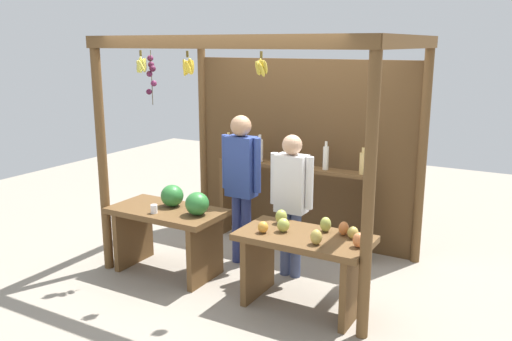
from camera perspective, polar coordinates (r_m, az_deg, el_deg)
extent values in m
plane|color=gray|center=(6.10, 0.87, -9.94)|extent=(12.00, 12.00, 0.00)
cylinder|color=brown|center=(5.87, -16.08, 1.36)|extent=(0.10, 0.10, 2.49)
cylinder|color=brown|center=(4.34, 11.93, -2.56)|extent=(0.10, 0.10, 2.49)
cylinder|color=brown|center=(7.25, -5.66, 4.03)|extent=(0.10, 0.10, 2.49)
cylinder|color=brown|center=(6.08, 17.31, 1.67)|extent=(0.10, 0.10, 2.49)
cube|color=brown|center=(4.81, -4.47, 13.52)|extent=(3.00, 0.12, 0.12)
cube|color=brown|center=(6.43, -10.78, 13.29)|extent=(0.12, 1.94, 0.12)
cube|color=brown|center=(5.07, 15.90, 13.05)|extent=(0.12, 1.94, 0.12)
cube|color=#52381E|center=(6.57, 4.86, 1.98)|extent=(2.90, 0.04, 2.24)
cylinder|color=brown|center=(4.79, 0.56, 12.24)|extent=(0.02, 0.02, 0.06)
ellipsoid|color=gold|center=(4.78, 1.00, 10.94)|extent=(0.04, 0.09, 0.14)
ellipsoid|color=gold|center=(4.80, 0.82, 10.78)|extent=(0.06, 0.06, 0.14)
ellipsoid|color=gold|center=(4.82, 0.60, 10.94)|extent=(0.06, 0.04, 0.14)
ellipsoid|color=gold|center=(4.82, 0.33, 11.10)|extent=(0.05, 0.07, 0.14)
ellipsoid|color=gold|center=(4.79, 0.22, 10.90)|extent=(0.07, 0.08, 0.14)
ellipsoid|color=gold|center=(4.77, 0.20, 10.83)|extent=(0.08, 0.05, 0.14)
ellipsoid|color=gold|center=(4.76, 0.61, 10.68)|extent=(0.07, 0.06, 0.14)
cylinder|color=brown|center=(5.59, -12.20, 12.11)|extent=(0.02, 0.02, 0.06)
ellipsoid|color=#D1CC4C|center=(5.57, -11.88, 10.86)|extent=(0.04, 0.06, 0.14)
ellipsoid|color=#D1CC4C|center=(5.59, -11.77, 10.89)|extent=(0.07, 0.07, 0.14)
ellipsoid|color=#D1CC4C|center=(5.62, -11.81, 10.98)|extent=(0.07, 0.04, 0.14)
ellipsoid|color=#D1CC4C|center=(5.62, -12.08, 10.98)|extent=(0.08, 0.06, 0.14)
ellipsoid|color=#D1CC4C|center=(5.62, -12.30, 11.13)|extent=(0.05, 0.07, 0.14)
ellipsoid|color=#D1CC4C|center=(5.61, -12.42, 10.79)|extent=(0.04, 0.07, 0.14)
ellipsoid|color=#D1CC4C|center=(5.58, -12.38, 10.75)|extent=(0.08, 0.06, 0.14)
ellipsoid|color=#D1CC4C|center=(5.55, -12.33, 10.77)|extent=(0.08, 0.05, 0.14)
ellipsoid|color=#D1CC4C|center=(5.55, -12.09, 10.83)|extent=(0.08, 0.08, 0.14)
cylinder|color=brown|center=(5.10, -7.32, 12.20)|extent=(0.02, 0.02, 0.06)
ellipsoid|color=gold|center=(5.08, -6.96, 11.07)|extent=(0.04, 0.08, 0.14)
ellipsoid|color=gold|center=(5.11, -6.81, 10.87)|extent=(0.06, 0.05, 0.15)
ellipsoid|color=gold|center=(5.12, -7.12, 11.02)|extent=(0.07, 0.04, 0.14)
ellipsoid|color=gold|center=(5.13, -7.29, 10.82)|extent=(0.06, 0.05, 0.15)
ellipsoid|color=gold|center=(5.12, -7.51, 10.70)|extent=(0.04, 0.08, 0.14)
ellipsoid|color=gold|center=(5.10, -7.60, 10.91)|extent=(0.07, 0.07, 0.15)
ellipsoid|color=gold|center=(5.07, -7.51, 10.92)|extent=(0.08, 0.04, 0.14)
ellipsoid|color=gold|center=(5.06, -7.21, 10.83)|extent=(0.07, 0.07, 0.15)
cylinder|color=#4C422D|center=(5.60, -11.05, 9.66)|extent=(0.01, 0.01, 0.55)
sphere|color=#511938|center=(5.62, -11.20, 11.65)|extent=(0.06, 0.06, 0.06)
sphere|color=#47142D|center=(5.60, -11.12, 11.01)|extent=(0.06, 0.06, 0.06)
sphere|color=#47142D|center=(5.58, -10.97, 10.61)|extent=(0.07, 0.07, 0.07)
sphere|color=#511938|center=(5.61, -11.28, 10.07)|extent=(0.06, 0.06, 0.06)
sphere|color=#601E42|center=(5.59, -10.84, 9.10)|extent=(0.06, 0.06, 0.06)
sphere|color=#47142D|center=(5.61, -11.32, 8.23)|extent=(0.06, 0.06, 0.06)
cube|color=brown|center=(5.74, -9.49, -4.33)|extent=(1.22, 0.64, 0.06)
cube|color=brown|center=(6.16, -12.91, -6.76)|extent=(0.06, 0.58, 0.66)
cube|color=brown|center=(5.59, -5.41, -8.62)|extent=(0.06, 0.58, 0.66)
ellipsoid|color=#2D7533|center=(5.78, -8.93, -2.67)|extent=(0.24, 0.24, 0.23)
ellipsoid|color=#2D7533|center=(5.46, -6.29, -3.53)|extent=(0.25, 0.25, 0.24)
cylinder|color=white|center=(5.60, -10.81, -4.05)|extent=(0.07, 0.07, 0.09)
cube|color=brown|center=(4.94, 5.18, -7.17)|extent=(1.22, 0.64, 0.06)
cube|color=brown|center=(5.28, 0.21, -9.91)|extent=(0.06, 0.58, 0.66)
cube|color=brown|center=(4.92, 10.38, -11.98)|extent=(0.06, 0.58, 0.66)
ellipsoid|color=#A8B24C|center=(4.97, 2.93, -5.82)|extent=(0.16, 0.16, 0.13)
ellipsoid|color=#CC7038|center=(4.95, 9.33, -6.11)|extent=(0.13, 0.13, 0.13)
ellipsoid|color=gold|center=(4.94, 0.75, -6.06)|extent=(0.12, 0.12, 0.11)
ellipsoid|color=#E07F47|center=(4.68, 10.87, -7.29)|extent=(0.14, 0.14, 0.13)
ellipsoid|color=#A8B24C|center=(5.19, 2.70, -4.93)|extent=(0.16, 0.16, 0.14)
ellipsoid|color=#B79E47|center=(4.88, 10.28, -6.53)|extent=(0.14, 0.14, 0.11)
ellipsoid|color=#A8B24C|center=(5.01, 7.43, -5.71)|extent=(0.11, 0.11, 0.14)
ellipsoid|color=#B79E47|center=(4.69, 6.44, -7.05)|extent=(0.13, 0.13, 0.14)
cube|color=brown|center=(6.95, -3.27, -2.62)|extent=(0.05, 0.20, 1.00)
cube|color=brown|center=(6.18, 11.65, -4.96)|extent=(0.05, 0.20, 1.00)
cube|color=brown|center=(6.39, 3.80, 0.37)|extent=(1.89, 0.22, 0.04)
cylinder|color=#D8B266|center=(6.78, -2.95, 2.47)|extent=(0.08, 0.08, 0.27)
cylinder|color=#D8B266|center=(6.75, -2.96, 3.83)|extent=(0.03, 0.03, 0.06)
cylinder|color=silver|center=(6.55, 0.41, 2.14)|extent=(0.08, 0.08, 0.27)
cylinder|color=silver|center=(6.52, 0.41, 3.58)|extent=(0.04, 0.04, 0.06)
cylinder|color=#994C1E|center=(6.36, 3.82, 1.55)|extent=(0.06, 0.06, 0.23)
cylinder|color=#994C1E|center=(6.33, 3.84, 2.83)|extent=(0.03, 0.03, 0.06)
cylinder|color=silver|center=(6.18, 7.44, 1.32)|extent=(0.07, 0.07, 0.27)
cylinder|color=silver|center=(6.15, 7.49, 2.82)|extent=(0.03, 0.03, 0.06)
cylinder|color=#D8B266|center=(6.04, 11.30, 0.73)|extent=(0.08, 0.08, 0.24)
cylinder|color=#D8B266|center=(6.01, 11.36, 2.12)|extent=(0.03, 0.03, 0.06)
cylinder|color=navy|center=(6.03, -2.04, -6.21)|extent=(0.11, 0.11, 0.78)
cylinder|color=navy|center=(5.97, -1.05, -6.41)|extent=(0.11, 0.11, 0.78)
cube|color=#2D428C|center=(5.80, -1.59, 0.43)|extent=(0.32, 0.19, 0.66)
cylinder|color=#2D428C|center=(5.90, -3.26, 0.96)|extent=(0.08, 0.08, 0.60)
cylinder|color=#2D428C|center=(5.69, 0.13, 0.53)|extent=(0.08, 0.08, 0.60)
sphere|color=tan|center=(5.72, -1.62, 4.78)|extent=(0.23, 0.23, 0.23)
cylinder|color=#404A70|center=(5.73, 3.16, -7.69)|extent=(0.11, 0.11, 0.71)
cylinder|color=#404A70|center=(5.68, 4.25, -7.90)|extent=(0.11, 0.11, 0.71)
cube|color=white|center=(5.50, 3.81, -1.39)|extent=(0.32, 0.19, 0.60)
cylinder|color=white|center=(5.58, 1.96, -0.84)|extent=(0.08, 0.08, 0.54)
cylinder|color=white|center=(5.41, 5.71, -1.35)|extent=(0.08, 0.08, 0.54)
sphere|color=tan|center=(5.41, 3.87, 2.74)|extent=(0.21, 0.21, 0.21)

